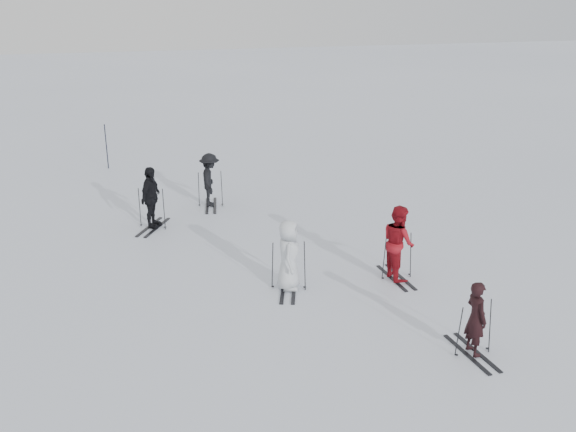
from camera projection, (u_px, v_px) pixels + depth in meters
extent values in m
plane|color=silver|center=(298.00, 265.00, 16.62)|extent=(120.00, 120.00, 0.00)
imported|color=black|center=(476.00, 319.00, 12.35)|extent=(0.40, 0.58, 1.52)
imported|color=maroon|center=(398.00, 243.00, 15.57)|extent=(0.75, 0.94, 1.86)
imported|color=silver|center=(289.00, 256.00, 15.03)|extent=(0.77, 0.96, 1.70)
imported|color=black|center=(151.00, 198.00, 18.87)|extent=(0.92, 1.16, 1.84)
imported|color=black|center=(210.00, 181.00, 20.77)|extent=(0.82, 1.21, 1.74)
cylinder|color=black|center=(106.00, 146.00, 25.14)|extent=(0.04, 0.04, 1.76)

